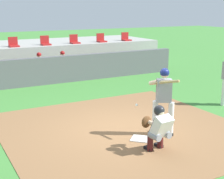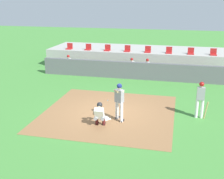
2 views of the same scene
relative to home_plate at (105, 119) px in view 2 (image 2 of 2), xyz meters
The scene contains 20 objects.
ground_plane 0.80m from the home_plate, 90.00° to the left, with size 80.00×80.00×0.00m, color #428438.
dirt_infield 0.80m from the home_plate, 90.00° to the left, with size 6.40×6.40×0.01m, color olive.
home_plate is the anchor object (origin of this frame).
batter_at_plate 1.23m from the home_plate, ahead, with size 0.56×0.90×1.80m.
catcher_crouched 0.98m from the home_plate, 91.74° to the right, with size 0.51×1.47×1.13m.
on_deck_batter 4.61m from the home_plate, 15.32° to the left, with size 0.58×0.23×1.79m.
dugout_wall 7.32m from the home_plate, 90.00° to the left, with size 13.00×0.30×1.20m, color #59595E.
dugout_bench 8.30m from the home_plate, 90.00° to the left, with size 11.80×0.44×0.45m, color olive.
dugout_player_0 9.61m from the home_plate, 121.83° to the left, with size 0.49×0.70×1.30m.
dugout_player_1 8.17m from the home_plate, 90.84° to the left, with size 0.49×0.70×1.30m.
dugout_player_2 8.23m from the home_plate, 82.85° to the left, with size 0.49×0.70×1.30m.
stands_platform 11.72m from the home_plate, 90.00° to the left, with size 15.00×4.40×1.40m, color #9E9E99.
stadium_seat_0 11.76m from the home_plate, 119.19° to the left, with size 0.46×0.46×0.48m.
stadium_seat_1 11.06m from the home_plate, 111.76° to the left, with size 0.46×0.46×0.48m.
stadium_seat_2 10.58m from the home_plate, 103.47° to the left, with size 0.46×0.46×0.48m.
stadium_seat_3 10.32m from the home_plate, 94.56° to the left, with size 0.46×0.46×0.48m.
stadium_seat_4 10.32m from the home_plate, 85.44° to the left, with size 0.46×0.46×0.48m.
stadium_seat_5 10.58m from the home_plate, 76.53° to the left, with size 0.46×0.46×0.48m.
stadium_seat_6 11.06m from the home_plate, 68.24° to the left, with size 0.46×0.46×0.48m.
stadium_seat_7 11.76m from the home_plate, 60.81° to the left, with size 0.46×0.46×0.48m.
Camera 2 is at (3.22, -12.88, 5.48)m, focal length 46.03 mm.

